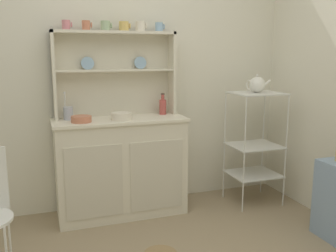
{
  "coord_description": "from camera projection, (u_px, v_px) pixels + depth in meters",
  "views": [
    {
      "loc": [
        -0.71,
        -1.76,
        1.41
      ],
      "look_at": [
        0.3,
        1.12,
        0.82
      ],
      "focal_mm": 40.44,
      "sensor_mm": 36.0,
      "label": 1
    }
  ],
  "objects": [
    {
      "name": "wall_back",
      "position": [
        118.0,
        71.0,
        3.4
      ],
      "size": [
        3.84,
        0.05,
        2.5
      ],
      "primitive_type": "cube",
      "color": "silver",
      "rests_on": "ground"
    },
    {
      "name": "bowl_mixing_large",
      "position": [
        81.0,
        119.0,
        3.04
      ],
      "size": [
        0.16,
        0.16,
        0.05
      ],
      "primitive_type": "cylinder",
      "color": "#C67556",
      "rests_on": "hutch_cabinet"
    },
    {
      "name": "cup_sage_2",
      "position": [
        106.0,
        26.0,
        3.16
      ],
      "size": [
        0.09,
        0.08,
        0.08
      ],
      "color": "#9EB78E",
      "rests_on": "hutch_shelf_unit"
    },
    {
      "name": "bowl_floral_medium",
      "position": [
        121.0,
        116.0,
        3.15
      ],
      "size": [
        0.17,
        0.17,
        0.06
      ],
      "primitive_type": "cylinder",
      "color": "silver",
      "rests_on": "hutch_cabinet"
    },
    {
      "name": "hutch_shelf_unit",
      "position": [
        115.0,
        67.0,
        3.29
      ],
      "size": [
        1.05,
        0.18,
        0.73
      ],
      "color": "beige",
      "rests_on": "hutch_cabinet"
    },
    {
      "name": "porcelain_teapot",
      "position": [
        257.0,
        85.0,
        3.43
      ],
      "size": [
        0.24,
        0.14,
        0.17
      ],
      "color": "white",
      "rests_on": "bakers_rack"
    },
    {
      "name": "jam_bottle",
      "position": [
        163.0,
        106.0,
        3.42
      ],
      "size": [
        0.06,
        0.06,
        0.19
      ],
      "color": "#B74C47",
      "rests_on": "hutch_cabinet"
    },
    {
      "name": "cup_cream_4",
      "position": [
        140.0,
        26.0,
        3.26
      ],
      "size": [
        0.1,
        0.08,
        0.08
      ],
      "color": "silver",
      "rests_on": "hutch_shelf_unit"
    },
    {
      "name": "hutch_cabinet",
      "position": [
        121.0,
        165.0,
        3.3
      ],
      "size": [
        1.13,
        0.45,
        0.86
      ],
      "color": "silver",
      "rests_on": "ground"
    },
    {
      "name": "cup_gold_3",
      "position": [
        124.0,
        26.0,
        3.21
      ],
      "size": [
        0.1,
        0.08,
        0.08
      ],
      "color": "#DBB760",
      "rests_on": "hutch_shelf_unit"
    },
    {
      "name": "cup_terracotta_1",
      "position": [
        86.0,
        25.0,
        3.11
      ],
      "size": [
        0.08,
        0.07,
        0.08
      ],
      "color": "#C67556",
      "rests_on": "hutch_shelf_unit"
    },
    {
      "name": "utensil_jar",
      "position": [
        68.0,
        113.0,
        3.15
      ],
      "size": [
        0.08,
        0.08,
        0.23
      ],
      "color": "#B2B7C6",
      "rests_on": "hutch_cabinet"
    },
    {
      "name": "cup_sky_5",
      "position": [
        159.0,
        27.0,
        3.32
      ],
      "size": [
        0.08,
        0.07,
        0.08
      ],
      "color": "#8EB2D1",
      "rests_on": "hutch_shelf_unit"
    },
    {
      "name": "bakers_rack",
      "position": [
        255.0,
        137.0,
        3.53
      ],
      "size": [
        0.45,
        0.39,
        1.05
      ],
      "color": "silver",
      "rests_on": "ground"
    },
    {
      "name": "cup_rose_0",
      "position": [
        66.0,
        25.0,
        3.06
      ],
      "size": [
        0.08,
        0.07,
        0.08
      ],
      "color": "#D17A84",
      "rests_on": "hutch_shelf_unit"
    }
  ]
}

